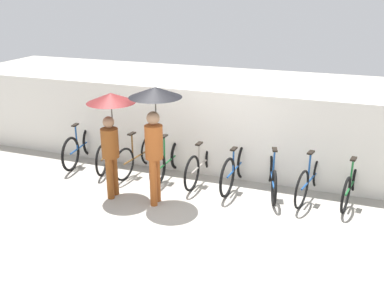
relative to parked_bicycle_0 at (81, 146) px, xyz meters
name	(u,v)px	position (x,y,z in m)	size (l,w,h in m)	color
ground_plane	(170,220)	(2.89, -1.74, -0.39)	(30.00, 30.00, 0.00)	#9E998E
back_wall	(207,134)	(2.89, 0.32, 0.51)	(13.78, 0.12, 1.81)	silver
parked_bicycle_0	(81,146)	(0.00, 0.00, 0.00)	(0.44, 1.73, 1.04)	black
parked_bicycle_1	(109,151)	(0.72, -0.01, -0.04)	(0.52, 1.64, 0.98)	black
parked_bicycle_2	(138,155)	(1.45, -0.05, -0.02)	(0.44, 1.67, 1.06)	black
parked_bicycle_3	(168,161)	(2.17, -0.07, -0.04)	(0.44, 1.65, 1.06)	black
parked_bicycle_4	(203,162)	(2.89, 0.03, -0.02)	(0.44, 1.81, 1.11)	black
parked_bicycle_5	(236,167)	(3.61, -0.05, 0.01)	(0.44, 1.75, 1.10)	black
parked_bicycle_6	(272,175)	(4.33, -0.07, -0.04)	(0.57, 1.67, 1.04)	black
parked_bicycle_7	(311,178)	(5.06, -0.01, -0.01)	(0.54, 1.75, 1.09)	black
parked_bicycle_8	(352,183)	(5.78, 0.04, -0.03)	(0.48, 1.62, 1.09)	black
pedestrian_leading	(111,119)	(1.53, -1.20, 1.12)	(0.89, 0.89, 1.98)	brown
pedestrian_center	(155,116)	(2.40, -1.17, 1.26)	(0.93, 0.93, 2.15)	#9E4C1E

